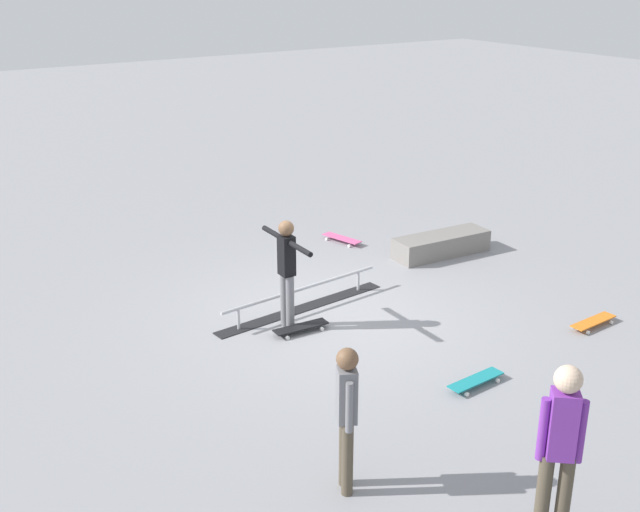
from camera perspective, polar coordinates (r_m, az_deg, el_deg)
The scene contains 10 objects.
ground_plane at distance 11.42m, azimuth 0.73°, elevation -4.50°, with size 60.00×60.00×0.00m, color gray.
grind_rail at distance 11.64m, azimuth -1.34°, elevation -3.17°, with size 2.94×0.53×0.35m.
skate_ledge at distance 13.90m, azimuth 8.76°, elevation 0.83°, with size 1.76×0.55×0.37m, color gray.
skater_main at distance 10.79m, azimuth -2.42°, elevation -0.77°, with size 0.22×1.27×1.58m.
skateboard_main at distance 10.98m, azimuth -1.39°, elevation -5.16°, with size 0.81×0.29×0.09m.
bystander_purple_shirt at distance 7.19m, azimuth 16.96°, elevation -12.98°, with size 0.35×0.32×1.76m.
bystander_grey_shirt at distance 7.58m, azimuth 1.94°, elevation -11.21°, with size 0.25×0.34×1.54m.
loose_skateboard_orange at distance 11.79m, azimuth 19.16°, elevation -4.50°, with size 0.81×0.30×0.09m.
loose_skateboard_teal at distance 9.87m, azimuth 11.20°, elevation -8.80°, with size 0.81×0.30×0.09m.
loose_skateboard_pink at distance 14.39m, azimuth 1.59°, elevation 1.29°, with size 0.41×0.82×0.09m.
Camera 1 is at (5.72, 8.59, 4.89)m, focal length 44.24 mm.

